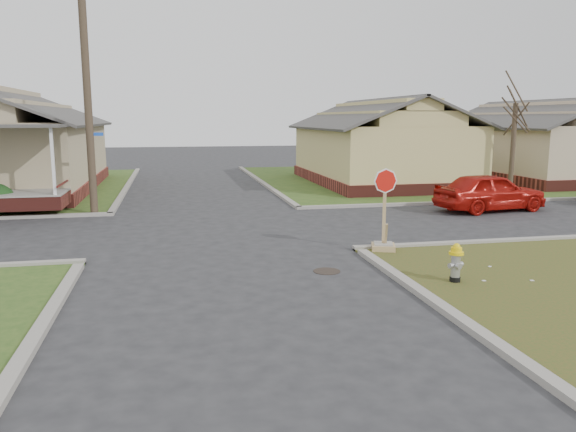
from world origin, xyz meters
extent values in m
plane|color=#272729|center=(0.00, 0.00, 0.00)|extent=(120.00, 120.00, 0.00)
cube|color=#2E4C1B|center=(22.00, 18.00, 0.03)|extent=(37.00, 19.00, 0.05)
cylinder|color=black|center=(2.20, -0.50, 0.01)|extent=(0.64, 0.64, 0.01)
cube|color=maroon|center=(10.00, 16.50, 0.30)|extent=(7.20, 11.20, 0.60)
cube|color=#CABC77|center=(10.00, 16.50, 1.90)|extent=(7.00, 11.00, 2.60)
cube|color=maroon|center=(20.00, 16.50, 0.30)|extent=(7.20, 11.20, 0.60)
cube|color=#CBB392|center=(20.00, 16.50, 1.90)|extent=(7.00, 11.00, 2.60)
cylinder|color=#3B2D22|center=(-4.20, 8.90, 4.50)|extent=(0.28, 0.28, 9.00)
cylinder|color=#3B2D22|center=(14.00, 10.20, 2.15)|extent=(0.22, 0.22, 4.20)
cylinder|color=black|center=(4.68, -2.03, 0.10)|extent=(0.23, 0.23, 0.11)
cylinder|color=#A6A6AA|center=(4.68, -2.03, 0.40)|extent=(0.20, 0.20, 0.49)
sphere|color=#A6A6AA|center=(4.68, -2.03, 0.65)|extent=(0.20, 0.20, 0.20)
cylinder|color=yellow|center=(4.68, -2.03, 0.69)|extent=(0.32, 0.32, 0.06)
cylinder|color=yellow|center=(4.68, -2.03, 0.76)|extent=(0.23, 0.23, 0.11)
sphere|color=yellow|center=(4.68, -2.03, 0.83)|extent=(0.16, 0.16, 0.16)
cube|color=tan|center=(4.25, 1.13, 0.12)|extent=(0.62, 0.62, 0.15)
cube|color=gray|center=(4.25, 1.13, 0.22)|extent=(0.50, 0.50, 0.04)
cube|color=tan|center=(4.25, 1.13, 1.19)|extent=(0.09, 0.04, 2.09)
cylinder|color=red|center=(4.25, 1.09, 1.94)|extent=(0.56, 0.24, 0.60)
cylinder|color=white|center=(4.25, 1.10, 1.94)|extent=(0.63, 0.27, 0.68)
imported|color=#AF130C|center=(10.82, 6.71, 0.75)|extent=(4.60, 2.33, 1.50)
camera|label=1|loc=(-1.34, -12.90, 3.59)|focal=35.00mm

